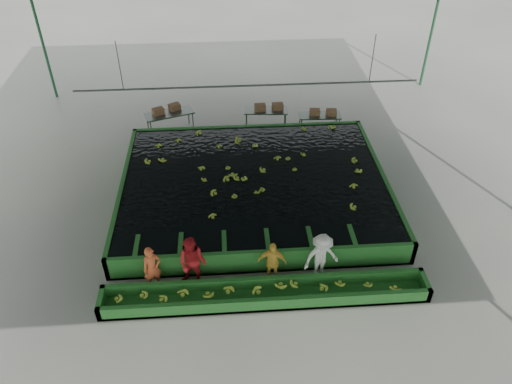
{
  "coord_description": "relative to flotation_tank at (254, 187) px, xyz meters",
  "views": [
    {
      "loc": [
        -1.02,
        -13.65,
        11.95
      ],
      "look_at": [
        0.0,
        0.5,
        1.0
      ],
      "focal_mm": 35.0,
      "sensor_mm": 36.0,
      "label": 1
    }
  ],
  "objects": [
    {
      "name": "worker_b",
      "position": [
        -2.18,
        -4.3,
        0.48
      ],
      "size": [
        1.07,
        0.93,
        1.87
      ],
      "primitive_type": "imported",
      "rotation": [
        0.0,
        0.0,
        -0.28
      ],
      "color": "red",
      "rests_on": "ground"
    },
    {
      "name": "rail_hanger_left",
      "position": [
        -5.0,
        3.5,
        3.55
      ],
      "size": [
        0.04,
        0.04,
        2.0
      ],
      "primitive_type": "cylinder",
      "color": "#59605B",
      "rests_on": "shed_roof"
    },
    {
      "name": "trough_bananas",
      "position": [
        0.0,
        -5.1,
        -0.05
      ],
      "size": [
        8.7,
        0.58,
        0.12
      ],
      "primitive_type": null,
      "color": "#94B530",
      "rests_on": "sorting_trough"
    },
    {
      "name": "packing_table_right",
      "position": [
        3.33,
        4.72,
        -0.02
      ],
      "size": [
        1.93,
        0.84,
        0.86
      ],
      "primitive_type": null,
      "rotation": [
        0.0,
        0.0,
        -0.04
      ],
      "color": "#59605B",
      "rests_on": "ground"
    },
    {
      "name": "worker_d",
      "position": [
        1.8,
        -4.3,
        0.43
      ],
      "size": [
        1.25,
        0.9,
        1.75
      ],
      "primitive_type": "imported",
      "rotation": [
        0.0,
        0.0,
        0.23
      ],
      "color": "silver",
      "rests_on": "ground"
    },
    {
      "name": "shed_posts",
      "position": [
        0.0,
        -1.5,
        2.05
      ],
      "size": [
        20.0,
        22.0,
        5.0
      ],
      "primitive_type": null,
      "color": "#235A34",
      "rests_on": "ground"
    },
    {
      "name": "ground",
      "position": [
        0.0,
        -1.5,
        -0.45
      ],
      "size": [
        80.0,
        80.0,
        0.0
      ],
      "primitive_type": "plane",
      "color": "gray",
      "rests_on": "ground"
    },
    {
      "name": "floating_bananas",
      "position": [
        0.0,
        0.8,
        0.4
      ],
      "size": [
        8.44,
        5.75,
        0.12
      ],
      "primitive_type": null,
      "color": "#94B530",
      "rests_on": "tank_water"
    },
    {
      "name": "rail_hanger_right",
      "position": [
        5.0,
        3.5,
        3.55
      ],
      "size": [
        0.04,
        0.04,
        2.0
      ],
      "primitive_type": "cylinder",
      "color": "#59605B",
      "rests_on": "shed_roof"
    },
    {
      "name": "sorting_trough",
      "position": [
        0.0,
        -5.1,
        -0.2
      ],
      "size": [
        10.0,
        1.0,
        0.5
      ],
      "primitive_type": null,
      "color": "#246C25",
      "rests_on": "ground"
    },
    {
      "name": "box_stack_mid",
      "position": [
        1.05,
        5.29,
        0.46
      ],
      "size": [
        1.33,
        0.41,
        0.28
      ],
      "primitive_type": null,
      "rotation": [
        0.0,
        0.0,
        0.03
      ],
      "color": "brown",
      "rests_on": "packing_table_mid"
    },
    {
      "name": "packing_table_left",
      "position": [
        -3.51,
        5.2,
        0.04
      ],
      "size": [
        2.32,
        1.51,
        0.98
      ],
      "primitive_type": null,
      "rotation": [
        0.0,
        0.0,
        0.33
      ],
      "color": "#59605B",
      "rests_on": "ground"
    },
    {
      "name": "tank_water",
      "position": [
        0.0,
        -0.0,
        0.4
      ],
      "size": [
        9.7,
        7.7,
        0.0
      ],
      "primitive_type": "cube",
      "color": "black",
      "rests_on": "flotation_tank"
    },
    {
      "name": "box_stack_right",
      "position": [
        3.47,
        4.71,
        0.42
      ],
      "size": [
        1.25,
        0.46,
        0.26
      ],
      "primitive_type": null,
      "rotation": [
        0.0,
        0.0,
        -0.1
      ],
      "color": "brown",
      "rests_on": "packing_table_right"
    },
    {
      "name": "worker_c",
      "position": [
        0.26,
        -4.3,
        0.32
      ],
      "size": [
        0.95,
        0.52,
        1.54
      ],
      "primitive_type": "imported",
      "rotation": [
        0.0,
        0.0,
        -0.16
      ],
      "color": "yellow",
      "rests_on": "ground"
    },
    {
      "name": "shed_roof",
      "position": [
        0.0,
        -1.5,
        4.55
      ],
      "size": [
        20.0,
        22.0,
        0.04
      ],
      "primitive_type": "cube",
      "color": "slate",
      "rests_on": "shed_posts"
    },
    {
      "name": "worker_a",
      "position": [
        -3.42,
        -4.3,
        0.33
      ],
      "size": [
        0.67,
        0.57,
        1.57
      ],
      "primitive_type": "imported",
      "rotation": [
        0.0,
        0.0,
        0.4
      ],
      "color": "#E86132",
      "rests_on": "ground"
    },
    {
      "name": "flotation_tank",
      "position": [
        0.0,
        0.0,
        0.0
      ],
      "size": [
        10.0,
        8.0,
        0.9
      ],
      "primitive_type": null,
      "color": "#246C25",
      "rests_on": "ground"
    },
    {
      "name": "packing_table_mid",
      "position": [
        0.91,
        5.29,
        0.0
      ],
      "size": [
        2.06,
        0.97,
        0.91
      ],
      "primitive_type": null,
      "rotation": [
        0.0,
        0.0,
        -0.08
      ],
      "color": "#59605B",
      "rests_on": "ground"
    },
    {
      "name": "box_stack_left",
      "position": [
        -3.62,
        5.28,
        0.53
      ],
      "size": [
        1.31,
        0.91,
        0.28
      ],
      "primitive_type": null,
      "rotation": [
        0.0,
        0.0,
        0.48
      ],
      "color": "brown",
      "rests_on": "packing_table_left"
    },
    {
      "name": "cableway_rail",
      "position": [
        0.0,
        3.5,
        2.55
      ],
      "size": [
        0.08,
        0.08,
        14.0
      ],
      "primitive_type": "cylinder",
      "color": "#59605B",
      "rests_on": "shed_roof"
    }
  ]
}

